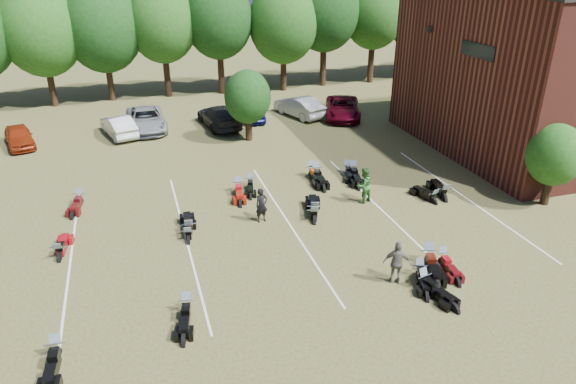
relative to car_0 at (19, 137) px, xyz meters
name	(u,v)px	position (x,y,z in m)	size (l,w,h in m)	color
ground	(371,244)	(17.18, -18.90, -0.70)	(160.00, 160.00, 0.00)	brown
car_0	(19,137)	(0.00, 0.00, 0.00)	(1.66, 4.12, 1.40)	maroon
car_1	(119,126)	(6.49, 0.28, 0.04)	(1.57, 4.50, 1.48)	silver
car_2	(146,119)	(8.47, 1.12, 0.09)	(2.64, 5.73, 1.59)	gray
car_3	(219,116)	(13.78, 0.26, 0.10)	(2.25, 5.53, 1.61)	black
car_4	(252,111)	(16.59, 1.26, 0.00)	(1.66, 4.12, 1.41)	#0C1059
car_5	(299,107)	(20.41, 1.00, 0.10)	(1.70, 4.87, 1.61)	#AAABA6
car_6	(343,108)	(23.59, -0.35, 0.09)	(2.62, 5.68, 1.58)	#550415
car_7	(433,95)	(32.71, 1.08, 0.10)	(2.25, 5.54, 1.61)	#333438
person_black	(262,205)	(12.98, -15.31, 0.17)	(0.64, 0.42, 1.75)	black
person_green	(364,185)	(18.64, -14.84, 0.27)	(0.94, 0.74, 1.94)	#2D6B28
person_grey	(397,263)	(16.78, -21.92, 0.23)	(1.09, 0.45, 1.86)	#605E52
motorcycle_0	(58,358)	(4.19, -22.43, -0.70)	(0.72, 2.25, 1.25)	black
motorcycle_2	(188,313)	(8.54, -21.38, -0.70)	(0.69, 2.17, 1.21)	black
motorcycle_3	(423,288)	(17.63, -22.63, -0.70)	(0.70, 2.21, 1.23)	black
motorcycle_4	(418,277)	(17.88, -21.86, -0.70)	(0.65, 2.04, 1.14)	black
motorcycle_5	(427,264)	(18.74, -21.13, -0.70)	(0.78, 2.45, 1.37)	black
motorcycle_6	(442,264)	(19.31, -21.35, -0.70)	(0.65, 2.03, 1.13)	#45090E
motorcycle_7	(60,259)	(3.75, -16.05, -0.70)	(0.70, 2.18, 1.22)	maroon
motorcycle_8	(190,236)	(9.36, -15.76, -0.70)	(0.75, 2.36, 1.32)	black
motorcycle_9	(189,242)	(9.26, -16.22, -0.70)	(0.66, 2.08, 1.16)	black
motorcycle_10	(315,219)	(15.55, -15.85, -0.70)	(0.80, 2.51, 1.40)	black
motorcycle_11	(314,222)	(15.41, -16.17, -0.70)	(0.74, 2.33, 1.30)	black
motorcycle_12	(433,203)	(22.13, -16.08, -0.70)	(0.67, 2.11, 1.18)	black
motorcycle_13	(444,200)	(22.89, -15.94, -0.70)	(0.78, 2.45, 1.37)	black
motorcycle_14	(81,204)	(4.34, -10.61, -0.70)	(0.69, 2.15, 1.20)	#42090B
motorcycle_15	(238,192)	(12.59, -11.70, -0.70)	(0.73, 2.28, 1.27)	maroon
motorcycle_16	(250,187)	(13.38, -11.21, -0.70)	(0.65, 2.04, 1.14)	black
motorcycle_17	(311,177)	(17.17, -10.84, -0.70)	(0.76, 2.37, 1.32)	black
motorcycle_18	(347,174)	(19.36, -11.06, -0.70)	(0.66, 2.09, 1.16)	black
motorcycle_19	(316,178)	(17.36, -11.15, -0.70)	(0.78, 2.45, 1.37)	black
motorcycle_20	(353,176)	(19.54, -11.54, -0.70)	(0.77, 2.42, 1.35)	black
tree_line	(222,23)	(16.18, 10.10, 5.61)	(56.00, 6.00, 9.79)	black
young_tree_near_building	(555,155)	(27.68, -17.90, 2.05)	(2.80, 2.80, 4.16)	black
young_tree_midfield	(248,97)	(15.18, -3.40, 2.39)	(3.20, 3.20, 4.70)	black
parking_lines	(289,223)	(14.18, -15.90, -0.70)	(20.10, 14.00, 0.01)	silver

